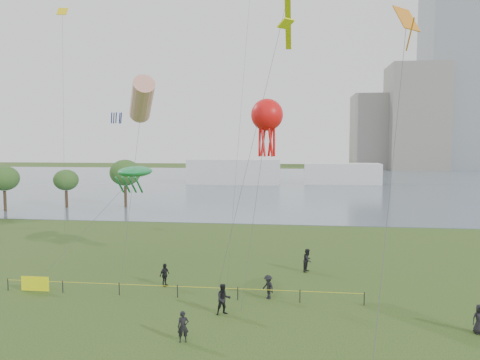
# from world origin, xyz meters

# --- Properties ---
(lake) EXTENTS (400.00, 120.00, 0.08)m
(lake) POSITION_xyz_m (0.00, 100.00, 0.02)
(lake) COLOR slate
(lake) RESTS_ON ground_plane
(tower) EXTENTS (24.00, 24.00, 120.00)m
(tower) POSITION_xyz_m (62.00, 168.00, 60.00)
(tower) COLOR slate
(tower) RESTS_ON ground_plane
(building_mid) EXTENTS (20.00, 20.00, 38.00)m
(building_mid) POSITION_xyz_m (46.00, 162.00, 19.00)
(building_mid) COLOR slate
(building_mid) RESTS_ON ground_plane
(building_low) EXTENTS (16.00, 18.00, 28.00)m
(building_low) POSITION_xyz_m (32.00, 168.00, 14.00)
(building_low) COLOR gray
(building_low) RESTS_ON ground_plane
(pavilion_left) EXTENTS (22.00, 8.00, 6.00)m
(pavilion_left) POSITION_xyz_m (-12.00, 95.00, 3.00)
(pavilion_left) COLOR silver
(pavilion_left) RESTS_ON ground_plane
(pavilion_right) EXTENTS (18.00, 7.00, 5.00)m
(pavilion_right) POSITION_xyz_m (14.00, 98.00, 2.50)
(pavilion_right) COLOR silver
(pavilion_right) RESTS_ON ground_plane
(trees) EXTENTS (25.17, 11.55, 8.42)m
(trees) POSITION_xyz_m (-35.62, 48.65, 5.43)
(trees) COLOR #332417
(trees) RESTS_ON ground_plane
(fence) EXTENTS (24.07, 0.07, 1.05)m
(fence) POSITION_xyz_m (-10.54, 12.19, 0.55)
(fence) COLOR black
(fence) RESTS_ON ground_plane
(spectator_a) EXTENTS (1.11, 1.02, 1.84)m
(spectator_a) POSITION_xyz_m (-0.93, 9.58, 0.92)
(spectator_a) COLOR black
(spectator_a) RESTS_ON ground_plane
(spectator_b) EXTENTS (1.11, 1.15, 1.57)m
(spectator_b) POSITION_xyz_m (1.52, 12.70, 0.79)
(spectator_b) COLOR black
(spectator_b) RESTS_ON ground_plane
(spectator_c) EXTENTS (0.76, 1.04, 1.64)m
(spectator_c) POSITION_xyz_m (-5.94, 14.42, 0.82)
(spectator_c) COLOR black
(spectator_c) RESTS_ON ground_plane
(spectator_d) EXTENTS (0.81, 0.56, 1.60)m
(spectator_d) POSITION_xyz_m (13.08, 8.50, 0.80)
(spectator_d) COLOR black
(spectator_d) RESTS_ON ground_plane
(spectator_f) EXTENTS (0.67, 0.53, 1.60)m
(spectator_f) POSITION_xyz_m (-2.38, 5.54, 0.80)
(spectator_f) COLOR black
(spectator_f) RESTS_ON ground_plane
(spectator_g) EXTENTS (0.99, 1.09, 1.83)m
(spectator_g) POSITION_xyz_m (4.21, 19.46, 0.91)
(spectator_g) COLOR black
(spectator_g) RESTS_ON ground_plane
(kite_windsock) EXTENTS (4.26, 8.04, 15.72)m
(kite_windsock) POSITION_xyz_m (-9.84, 21.56, 13.79)
(kite_windsock) COLOR #3F3F42
(kite_creature) EXTENTS (6.62, 8.63, 8.15)m
(kite_creature) POSITION_xyz_m (-10.54, 21.60, 7.66)
(kite_creature) COLOR #3F3F42
(kite_octopus) EXTENTS (2.29, 6.56, 13.23)m
(kite_octopus) POSITION_xyz_m (1.20, 15.60, 12.03)
(kite_octopus) COLOR #3F3F42
(kite_delta) EXTENTS (4.36, 12.99, 17.26)m
(kite_delta) POSITION_xyz_m (8.73, 7.96, 15.75)
(kite_delta) COLOR #3F3F42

